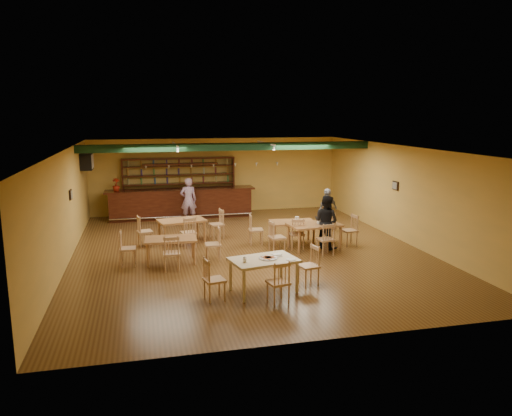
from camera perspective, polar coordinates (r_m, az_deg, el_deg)
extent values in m
plane|color=#533517|center=(14.53, -0.93, -4.96)|extent=(12.00, 12.00, 0.00)
cube|color=black|center=(16.76, -3.02, 7.12)|extent=(10.00, 0.30, 0.25)
cube|color=silver|center=(17.13, -9.37, 7.31)|extent=(0.05, 2.50, 0.05)
cube|color=silver|center=(17.64, 1.14, 7.55)|extent=(0.05, 2.50, 0.05)
cube|color=silver|center=(18.02, -19.09, 5.15)|extent=(0.34, 0.70, 0.48)
cube|color=black|center=(14.97, -20.75, 1.46)|extent=(0.04, 0.34, 0.28)
cube|color=black|center=(16.39, 15.90, 2.52)|extent=(0.04, 0.34, 0.28)
cube|color=black|center=(19.17, -8.69, 0.55)|extent=(5.68, 0.85, 1.13)
cube|color=black|center=(19.70, -8.89, 2.52)|extent=(4.39, 0.40, 2.28)
imported|color=#9A200E|center=(19.01, -15.96, 2.63)|extent=(0.35, 0.35, 0.48)
cube|color=#AE753E|center=(15.59, -8.60, -2.63)|extent=(1.57, 1.13, 0.71)
cube|color=#AE753E|center=(15.34, 4.22, -2.81)|extent=(1.45, 0.95, 0.69)
cube|color=#AE753E|center=(13.48, -9.84, -4.88)|extent=(1.40, 0.87, 0.69)
cube|color=#AE753E|center=(14.75, 6.78, -3.28)|extent=(1.61, 1.09, 0.76)
cube|color=tan|center=(11.16, 0.89, -7.84)|extent=(1.61, 1.20, 0.78)
cylinder|color=silver|center=(11.06, 1.42, -5.85)|extent=(0.41, 0.41, 0.01)
cylinder|color=#EAE5C6|center=(10.78, -1.33, -6.05)|extent=(0.09, 0.09, 0.11)
cube|color=white|center=(11.32, 2.42, -5.43)|extent=(0.23, 0.19, 0.03)
cube|color=silver|center=(11.15, 2.13, -5.68)|extent=(0.32, 0.09, 0.00)
cylinder|color=white|center=(11.00, 4.06, -5.99)|extent=(0.26, 0.26, 0.01)
imported|color=#824596|center=(18.33, -7.86, 0.93)|extent=(0.61, 0.40, 1.66)
imported|color=black|center=(14.76, 8.14, -1.60)|extent=(0.96, 0.99, 1.61)
imported|color=gray|center=(16.91, 8.32, -0.22)|extent=(0.94, 0.70, 1.48)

